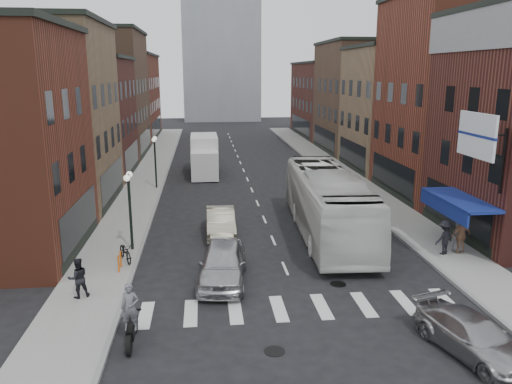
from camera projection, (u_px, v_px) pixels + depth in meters
ground at (289, 277)px, 22.37m from camera, size 160.00×160.00×0.00m
sidewalk_left at (148, 178)px, 42.75m from camera, size 3.00×74.00×0.15m
sidewalk_right at (341, 174)px, 44.49m from camera, size 3.00×74.00×0.15m
curb_left at (165, 179)px, 42.92m from camera, size 0.20×74.00×0.16m
curb_right at (325, 175)px, 44.35m from camera, size 0.20×74.00×0.16m
crosswalk_stripes at (302, 307)px, 19.47m from camera, size 12.00×2.20×0.01m
bldg_left_mid_a at (31, 115)px, 32.93m from camera, size 10.30×10.20×12.30m
bldg_left_mid_b at (70, 117)px, 42.83m from camera, size 10.30×10.20×10.30m
bldg_left_far_a at (95, 94)px, 53.11m from camera, size 10.30×12.20×13.30m
bldg_left_far_b at (118, 97)px, 66.87m from camera, size 10.30×16.20×11.30m
bldg_right_mid_a at (464, 98)px, 35.76m from camera, size 10.30×10.20×14.30m
bldg_right_mid_b at (407, 109)px, 45.78m from camera, size 10.30×10.20×11.30m
bldg_right_far_a at (368, 97)px, 56.29m from camera, size 10.30×12.20×12.30m
bldg_right_far_b at (336, 99)px, 70.06m from camera, size 10.30×16.20×10.30m
awning_blue at (456, 201)px, 25.09m from camera, size 1.80×5.00×0.78m
billboard_sign at (478, 137)px, 22.29m from camera, size 1.52×3.00×3.70m
streetlamp_near at (129, 197)px, 24.80m from camera, size 0.32×1.22×4.11m
streetlamp_far at (155, 153)px, 38.33m from camera, size 0.32×1.22×4.11m
bike_rack at (120, 261)px, 22.72m from camera, size 0.08×0.68×0.80m
box_truck at (204, 156)px, 44.46m from camera, size 2.44×7.74×3.36m
motorcycle_rider at (131, 316)px, 16.65m from camera, size 0.61×2.15×2.19m
transit_bus at (327, 203)px, 27.82m from camera, size 3.75×13.31×3.67m
sedan_left_near at (223, 263)px, 21.71m from camera, size 2.51×5.12×1.68m
sedan_left_far at (221, 222)px, 28.03m from camera, size 1.58×4.49×1.48m
curb_car at (473, 336)px, 16.13m from camera, size 2.88×4.71×1.28m
parked_bicycle at (125, 251)px, 23.80m from camera, size 1.29×1.87×0.93m
ped_left_solo at (78, 278)px, 19.85m from camera, size 0.92×0.75×1.65m
ped_right_a at (444, 237)px, 24.58m from camera, size 1.24×0.96×1.72m
ped_right_b at (461, 235)px, 24.74m from camera, size 1.15×0.74×1.82m
ped_right_c at (459, 236)px, 24.91m from camera, size 0.81×0.54×1.63m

